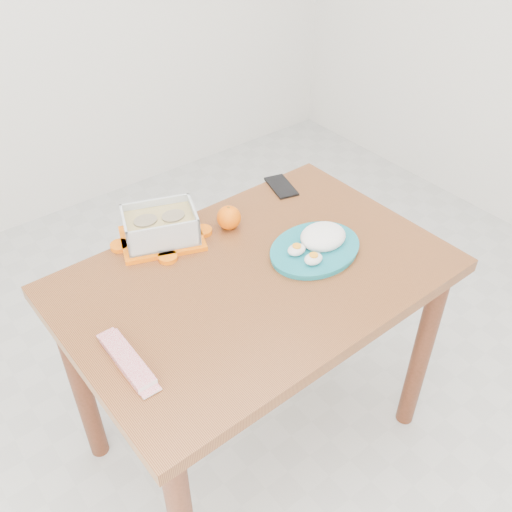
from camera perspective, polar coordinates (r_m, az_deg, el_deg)
ground at (r=2.16m, az=1.79°, el=-15.85°), size 3.50×3.50×0.00m
dining_table at (r=1.63m, az=0.00°, el=-4.86°), size 1.05×0.71×0.75m
food_container at (r=1.66m, az=-9.53°, el=2.91°), size 0.28×0.25×0.10m
orange_fruit at (r=1.70m, az=-2.73°, el=3.86°), size 0.07×0.07×0.07m
rice_plate at (r=1.62m, az=6.19°, el=1.27°), size 0.30×0.30×0.08m
candy_bar at (r=1.36m, az=-12.75°, el=-10.10°), size 0.05×0.19×0.02m
smartphone at (r=1.90m, az=2.54°, el=6.97°), size 0.10×0.15×0.01m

